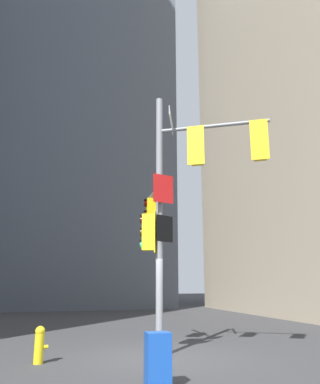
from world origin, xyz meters
TOP-DOWN VIEW (x-y plane):
  - ground at (0.00, 0.00)m, footprint 120.00×120.00m
  - building_mid_block at (-2.51, 26.37)m, footprint 17.44×17.44m
  - signal_pole_assembly at (0.54, -0.12)m, footprint 3.30×3.87m
  - fire_hydrant at (-2.98, -0.05)m, footprint 0.33×0.23m
  - newspaper_box at (-0.82, -2.96)m, footprint 0.45×0.36m

SIDE VIEW (x-z plane):
  - ground at x=0.00m, z-range 0.00..0.00m
  - fire_hydrant at x=-2.98m, z-range 0.02..0.87m
  - newspaper_box at x=-0.82m, z-range 0.00..0.98m
  - signal_pole_assembly at x=0.54m, z-range 0.67..7.92m
  - building_mid_block at x=-2.51m, z-range 0.00..54.14m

